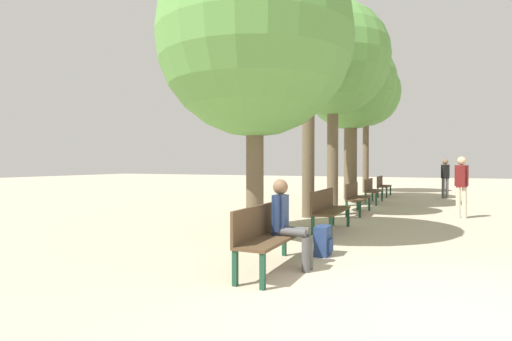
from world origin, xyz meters
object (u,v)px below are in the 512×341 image
bench_row_2 (356,195)px  tree_row_1 (309,49)px  bench_row_1 (328,207)px  pedestrian_near (445,176)px  bench_row_0 (269,231)px  bench_row_4 (382,184)px  tree_row_3 (351,86)px  tree_row_2 (333,60)px  backpack (323,241)px  bench_row_3 (372,189)px  tree_row_0 (255,39)px  pedestrian_mid (461,183)px  person_seated (288,221)px  tree_row_4 (366,93)px

bench_row_2 → tree_row_1: tree_row_1 is taller
bench_row_1 → bench_row_2: size_ratio=1.00×
bench_row_1 → pedestrian_near: 10.38m
bench_row_0 → pedestrian_near: size_ratio=1.10×
bench_row_4 → bench_row_2: bearing=-90.0°
tree_row_1 → tree_row_3: tree_row_3 is taller
bench_row_4 → tree_row_2: (-1.04, -5.20, 4.43)m
backpack → pedestrian_near: bearing=80.5°
bench_row_3 → bench_row_4: same height
tree_row_0 → tree_row_1: bearing=90.0°
bench_row_0 → tree_row_1: (-1.04, 5.40, 4.04)m
bench_row_4 → pedestrian_mid: pedestrian_mid is taller
bench_row_3 → pedestrian_mid: 4.28m
bench_row_1 → bench_row_0: bearing=-90.0°
bench_row_3 → tree_row_0: (-1.04, -8.27, 3.30)m
pedestrian_near → tree_row_2: bearing=-124.8°
tree_row_0 → person_seated: 3.80m
tree_row_3 → bench_row_1: bearing=-82.7°
bench_row_0 → bench_row_3: 10.11m
bench_row_0 → bench_row_2: 6.74m
bench_row_4 → person_seated: person_seated is taller
bench_row_4 → tree_row_2: tree_row_2 is taller
bench_row_4 → pedestrian_near: size_ratio=1.10×
pedestrian_mid → bench_row_1: bearing=-128.3°
pedestrian_mid → person_seated: bearing=-110.7°
bench_row_0 → tree_row_0: (-1.04, 1.84, 3.30)m
bench_row_4 → tree_row_4: size_ratio=0.27×
bench_row_3 → tree_row_3: (-1.04, 1.35, 4.12)m
tree_row_3 → backpack: 11.34m
backpack → bench_row_0: bearing=-112.9°
bench_row_2 → bench_row_3: (0.00, 3.37, 0.00)m
person_seated → bench_row_0: bearing=-147.6°
bench_row_3 → bench_row_2: bearing=-90.0°
tree_row_1 → tree_row_4: tree_row_4 is taller
tree_row_1 → backpack: bearing=-70.5°
tree_row_1 → bench_row_3: bearing=77.5°
bench_row_4 → pedestrian_mid: (2.77, -6.60, 0.41)m
bench_row_3 → bench_row_1: bearing=-90.0°
tree_row_0 → pedestrian_mid: bearing=52.9°
bench_row_2 → tree_row_0: size_ratio=0.32×
tree_row_0 → tree_row_1: tree_row_1 is taller
tree_row_1 → pedestrian_near: (3.58, 8.02, -3.63)m
bench_row_1 → pedestrian_mid: size_ratio=1.10×
bench_row_4 → tree_row_2: bearing=-101.3°
tree_row_3 → person_seated: tree_row_3 is taller
pedestrian_near → pedestrian_mid: 6.55m
tree_row_3 → backpack: (1.52, -10.33, -4.42)m
bench_row_2 → person_seated: (0.23, -6.60, 0.14)m
bench_row_2 → tree_row_1: (-1.04, -1.34, 4.04)m
bench_row_0 → bench_row_4: same height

